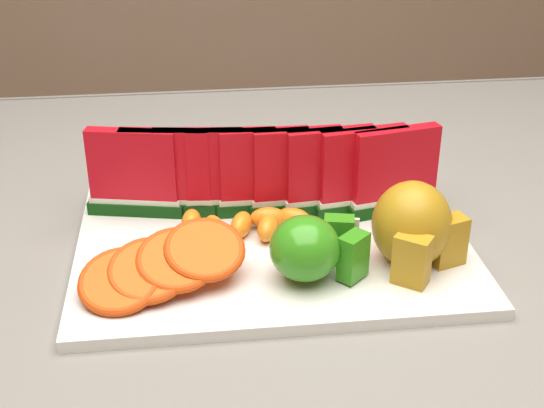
{
  "coord_description": "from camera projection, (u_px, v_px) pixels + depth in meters",
  "views": [
    {
      "loc": [
        0.01,
        -0.67,
        1.17
      ],
      "look_at": [
        0.09,
        0.01,
        0.81
      ],
      "focal_mm": 50.0,
      "sensor_mm": 36.0,
      "label": 1
    }
  ],
  "objects": [
    {
      "name": "table",
      "position": [
        194.0,
        339.0,
        0.82
      ],
      "size": [
        1.4,
        0.9,
        0.75
      ],
      "color": "#462E15",
      "rests_on": "ground"
    },
    {
      "name": "orange_fan_back",
      "position": [
        278.0,
        172.0,
        0.88
      ],
      "size": [
        0.34,
        0.11,
        0.05
      ],
      "color": "#C63E0F",
      "rests_on": "platter"
    },
    {
      "name": "apple_cluster",
      "position": [
        312.0,
        248.0,
        0.7
      ],
      "size": [
        0.1,
        0.08,
        0.06
      ],
      "color": "#289310",
      "rests_on": "platter"
    },
    {
      "name": "pear_cluster",
      "position": [
        414.0,
        227.0,
        0.73
      ],
      "size": [
        0.1,
        0.11,
        0.09
      ],
      "color": "#AC9209",
      "rests_on": "platter"
    },
    {
      "name": "side_plate",
      "position": [
        363.0,
        158.0,
        0.98
      ],
      "size": [
        0.22,
        0.22,
        0.01
      ],
      "color": "silver",
      "rests_on": "tablecloth"
    },
    {
      "name": "platter",
      "position": [
        272.0,
        244.0,
        0.79
      ],
      "size": [
        0.4,
        0.3,
        0.01
      ],
      "color": "silver",
      "rests_on": "tablecloth"
    },
    {
      "name": "tablecloth",
      "position": [
        191.0,
        291.0,
        0.79
      ],
      "size": [
        1.53,
        1.03,
        0.2
      ],
      "color": "gray",
      "rests_on": "table"
    },
    {
      "name": "tangerine_segments",
      "position": [
        246.0,
        223.0,
        0.79
      ],
      "size": [
        0.14,
        0.06,
        0.02
      ],
      "color": "#E93D00",
      "rests_on": "platter"
    },
    {
      "name": "orange_fan_front",
      "position": [
        163.0,
        265.0,
        0.7
      ],
      "size": [
        0.17,
        0.11,
        0.05
      ],
      "color": "#C63E0F",
      "rests_on": "platter"
    },
    {
      "name": "watermelon_row",
      "position": [
        264.0,
        174.0,
        0.81
      ],
      "size": [
        0.39,
        0.07,
        0.1
      ],
      "color": "#0E411A",
      "rests_on": "platter"
    }
  ]
}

